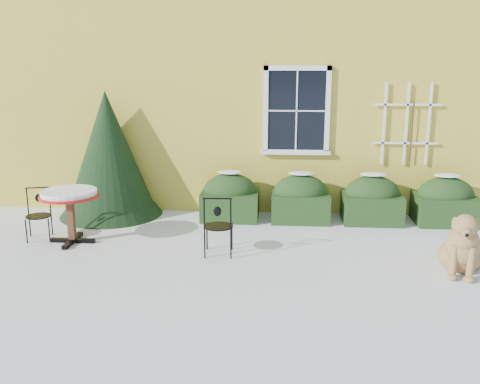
# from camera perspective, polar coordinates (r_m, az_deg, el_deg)

# --- Properties ---
(ground) EXTENTS (80.00, 80.00, 0.00)m
(ground) POSITION_cam_1_polar(r_m,az_deg,el_deg) (7.62, -0.57, -8.42)
(ground) COLOR white
(ground) RESTS_ON ground
(house) EXTENTS (12.40, 8.40, 6.40)m
(house) POSITION_cam_1_polar(r_m,az_deg,el_deg) (14.03, 1.90, 15.28)
(house) COLOR yellow
(house) RESTS_ON ground
(hedge_row) EXTENTS (4.95, 0.80, 0.91)m
(hedge_row) POSITION_cam_1_polar(r_m,az_deg,el_deg) (9.94, 10.20, -0.79)
(hedge_row) COLOR black
(hedge_row) RESTS_ON ground
(evergreen_shrub) EXTENTS (1.94, 1.94, 2.35)m
(evergreen_shrub) POSITION_cam_1_polar(r_m,az_deg,el_deg) (10.37, -13.79, 2.72)
(evergreen_shrub) COLOR black
(evergreen_shrub) RESTS_ON ground
(bistro_table) EXTENTS (0.94, 0.94, 0.87)m
(bistro_table) POSITION_cam_1_polar(r_m,az_deg,el_deg) (8.96, -17.73, -0.73)
(bistro_table) COLOR black
(bistro_table) RESTS_ON ground
(patio_chair_near) EXTENTS (0.45, 0.45, 0.94)m
(patio_chair_near) POSITION_cam_1_polar(r_m,az_deg,el_deg) (8.07, -2.33, -3.57)
(patio_chair_near) COLOR black
(patio_chair_near) RESTS_ON ground
(patio_chair_far) EXTENTS (0.47, 0.46, 0.84)m
(patio_chair_far) POSITION_cam_1_polar(r_m,az_deg,el_deg) (9.42, -20.70, -2.20)
(patio_chair_far) COLOR black
(patio_chair_far) RESTS_ON ground
(dog) EXTENTS (0.73, 0.99, 0.94)m
(dog) POSITION_cam_1_polar(r_m,az_deg,el_deg) (8.01, 22.58, -5.53)
(dog) COLOR #AF854E
(dog) RESTS_ON ground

